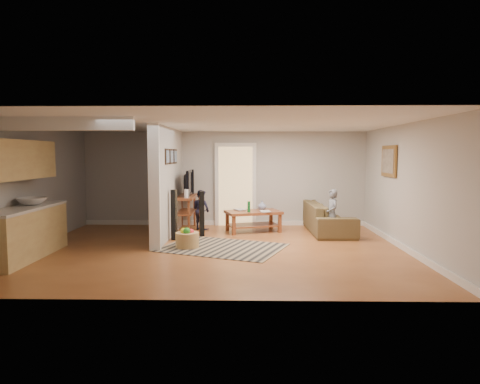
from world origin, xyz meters
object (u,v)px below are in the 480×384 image
(sofa, at_px, (327,231))
(speaker_left, at_px, (174,215))
(coffee_table, at_px, (254,215))
(child, at_px, (332,238))
(tv_console, at_px, (185,199))
(speaker_right, at_px, (202,214))
(toddler, at_px, (201,229))
(toy_basket, at_px, (187,239))

(sofa, height_order, speaker_left, speaker_left)
(coffee_table, relative_size, child, 1.33)
(tv_console, height_order, speaker_right, tv_console)
(toddler, bearing_deg, speaker_right, 137.79)
(tv_console, distance_m, child, 3.69)
(toy_basket, distance_m, child, 3.30)
(speaker_left, xyz_separation_m, toy_basket, (0.40, -0.78, -0.39))
(coffee_table, xyz_separation_m, child, (1.75, -0.83, -0.40))
(coffee_table, bearing_deg, speaker_left, -148.55)
(tv_console, relative_size, toy_basket, 2.91)
(coffee_table, bearing_deg, child, -25.43)
(tv_console, bearing_deg, coffee_table, -6.62)
(sofa, xyz_separation_m, speaker_right, (-3.04, -0.67, 0.53))
(child, relative_size, toddler, 1.11)
(tv_console, xyz_separation_m, speaker_right, (0.49, -0.79, -0.26))
(sofa, height_order, toy_basket, toy_basket)
(tv_console, height_order, toddler, tv_console)
(tv_console, height_order, child, tv_console)
(coffee_table, xyz_separation_m, toddler, (-1.33, 0.25, -0.40))
(tv_console, xyz_separation_m, toy_basket, (0.33, -2.04, -0.61))
(sofa, relative_size, speaker_left, 2.15)
(speaker_left, bearing_deg, tv_console, 101.00)
(child, bearing_deg, speaker_right, -105.34)
(coffee_table, bearing_deg, toy_basket, -126.46)
(coffee_table, relative_size, toddler, 1.47)
(toy_basket, bearing_deg, speaker_left, 117.23)
(coffee_table, distance_m, toy_basket, 2.33)
(coffee_table, relative_size, speaker_left, 1.32)
(sofa, bearing_deg, tv_console, 86.74)
(tv_console, bearing_deg, child, -16.96)
(toy_basket, xyz_separation_m, toddler, (0.05, 2.11, -0.18))
(toy_basket, bearing_deg, sofa, 30.98)
(sofa, relative_size, speaker_right, 2.30)
(speaker_left, bearing_deg, toy_basket, -48.82)
(sofa, height_order, coffee_table, coffee_table)
(sofa, xyz_separation_m, tv_console, (-3.53, 0.12, 0.79))
(coffee_table, distance_m, child, 1.98)
(child, bearing_deg, toy_basket, -82.91)
(sofa, distance_m, toddler, 3.16)
(coffee_table, height_order, speaker_left, speaker_left)
(speaker_right, bearing_deg, toddler, 79.12)
(child, bearing_deg, tv_console, -117.39)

